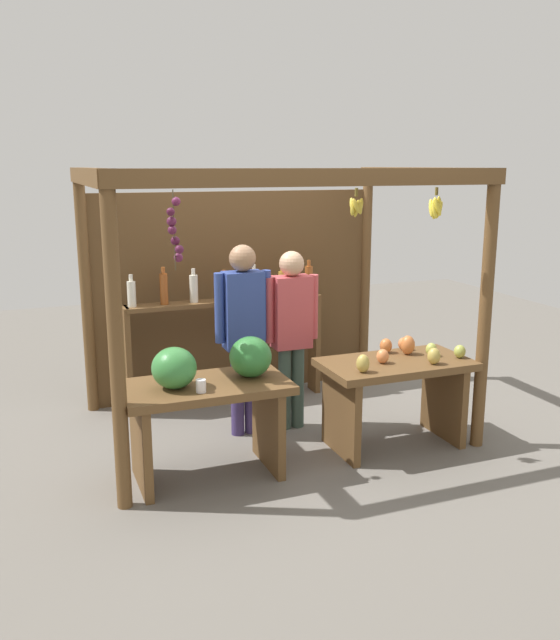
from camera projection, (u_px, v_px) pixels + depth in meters
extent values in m
plane|color=slate|center=(272.00, 426.00, 5.87)|extent=(12.00, 12.00, 0.00)
cylinder|color=brown|center=(116.00, 347.00, 4.23)|extent=(0.10, 0.10, 2.21)
cylinder|color=brown|center=(485.00, 313.00, 5.23)|extent=(0.10, 0.10, 2.21)
cylinder|color=brown|center=(86.00, 293.00, 6.02)|extent=(0.10, 0.10, 2.21)
cylinder|color=brown|center=(365.00, 275.00, 7.01)|extent=(0.10, 0.10, 2.21)
cube|color=brown|center=(322.00, 177.00, 4.50)|extent=(2.93, 0.12, 0.12)
cube|color=brown|center=(90.00, 176.00, 4.89)|extent=(0.12, 2.06, 0.12)
cube|color=brown|center=(422.00, 174.00, 5.89)|extent=(0.12, 2.06, 0.12)
cube|color=#52381E|center=(236.00, 294.00, 6.56)|extent=(2.83, 0.04, 1.98)
cylinder|color=brown|center=(356.00, 192.00, 4.81)|extent=(0.02, 0.02, 0.06)
ellipsoid|color=gold|center=(361.00, 205.00, 4.84)|extent=(0.04, 0.07, 0.12)
ellipsoid|color=gold|center=(356.00, 209.00, 4.86)|extent=(0.05, 0.05, 0.12)
ellipsoid|color=gold|center=(353.00, 208.00, 4.85)|extent=(0.05, 0.04, 0.12)
ellipsoid|color=gold|center=(352.00, 205.00, 4.82)|extent=(0.04, 0.08, 0.12)
ellipsoid|color=gold|center=(356.00, 206.00, 4.80)|extent=(0.08, 0.06, 0.12)
ellipsoid|color=gold|center=(359.00, 207.00, 4.82)|extent=(0.07, 0.06, 0.12)
cylinder|color=brown|center=(437.00, 191.00, 4.98)|extent=(0.02, 0.02, 0.06)
ellipsoid|color=yellow|center=(439.00, 210.00, 5.02)|extent=(0.04, 0.09, 0.15)
ellipsoid|color=yellow|center=(436.00, 210.00, 5.04)|extent=(0.06, 0.06, 0.15)
ellipsoid|color=yellow|center=(433.00, 207.00, 5.02)|extent=(0.06, 0.04, 0.15)
ellipsoid|color=yellow|center=(431.00, 208.00, 5.00)|extent=(0.05, 0.09, 0.15)
ellipsoid|color=yellow|center=(434.00, 209.00, 4.99)|extent=(0.05, 0.05, 0.15)
ellipsoid|color=yellow|center=(438.00, 207.00, 4.96)|extent=(0.08, 0.05, 0.15)
ellipsoid|color=yellow|center=(439.00, 205.00, 4.98)|extent=(0.07, 0.06, 0.15)
cylinder|color=#4C422D|center=(174.00, 230.00, 4.57)|extent=(0.01, 0.01, 0.55)
sphere|color=#601E42|center=(176.00, 201.00, 4.53)|extent=(0.06, 0.06, 0.06)
sphere|color=#47142D|center=(171.00, 212.00, 4.52)|extent=(0.06, 0.06, 0.06)
sphere|color=#511938|center=(172.00, 221.00, 4.56)|extent=(0.07, 0.07, 0.07)
sphere|color=#511938|center=(172.00, 230.00, 4.56)|extent=(0.06, 0.06, 0.06)
sphere|color=#47142D|center=(175.00, 241.00, 4.60)|extent=(0.06, 0.06, 0.06)
sphere|color=#511938|center=(179.00, 249.00, 4.58)|extent=(0.06, 0.06, 0.06)
sphere|color=#601E42|center=(178.00, 258.00, 4.64)|extent=(0.06, 0.06, 0.06)
cube|color=brown|center=(206.00, 387.00, 4.78)|extent=(1.19, 0.64, 0.06)
cube|color=brown|center=(141.00, 443.00, 4.69)|extent=(0.06, 0.58, 0.65)
cube|color=brown|center=(268.00, 425.00, 5.02)|extent=(0.06, 0.58, 0.65)
ellipsoid|color=#38843D|center=(174.00, 368.00, 4.63)|extent=(0.44, 0.44, 0.29)
ellipsoid|color=#2D7533|center=(251.00, 357.00, 4.88)|extent=(0.42, 0.42, 0.30)
cylinder|color=white|center=(201.00, 386.00, 4.57)|extent=(0.07, 0.07, 0.09)
cube|color=brown|center=(396.00, 364.00, 5.32)|extent=(1.19, 0.64, 0.06)
cube|color=brown|center=(341.00, 414.00, 5.24)|extent=(0.06, 0.58, 0.65)
cube|color=brown|center=(444.00, 399.00, 5.57)|extent=(0.06, 0.58, 0.65)
ellipsoid|color=#A8B24C|center=(460.00, 351.00, 5.38)|extent=(0.09, 0.09, 0.11)
ellipsoid|color=#E07F47|center=(383.00, 356.00, 5.23)|extent=(0.11, 0.11, 0.11)
ellipsoid|color=#B79E47|center=(363.00, 363.00, 5.00)|extent=(0.14, 0.14, 0.14)
ellipsoid|color=#CC7038|center=(408.00, 345.00, 5.48)|extent=(0.14, 0.14, 0.16)
ellipsoid|color=#CC7038|center=(386.00, 346.00, 5.52)|extent=(0.14, 0.14, 0.12)
ellipsoid|color=#B79E47|center=(434.00, 356.00, 5.21)|extent=(0.12, 0.12, 0.13)
ellipsoid|color=#A8B24C|center=(431.00, 350.00, 5.43)|extent=(0.12, 0.12, 0.11)
ellipsoid|color=#E07F47|center=(404.00, 344.00, 5.61)|extent=(0.13, 0.13, 0.11)
cube|color=brown|center=(128.00, 362.00, 6.04)|extent=(0.05, 0.20, 1.00)
cube|color=brown|center=(314.00, 343.00, 6.68)|extent=(0.05, 0.20, 1.00)
cube|color=brown|center=(225.00, 302.00, 6.25)|extent=(1.84, 0.22, 0.04)
cylinder|color=silver|center=(132.00, 294.00, 5.92)|extent=(0.08, 0.08, 0.23)
cylinder|color=silver|center=(131.00, 278.00, 5.89)|extent=(0.03, 0.03, 0.06)
cylinder|color=#994C1E|center=(164.00, 289.00, 6.02)|extent=(0.07, 0.07, 0.28)
cylinder|color=#994C1E|center=(163.00, 270.00, 5.98)|extent=(0.03, 0.03, 0.06)
cylinder|color=silver|center=(194.00, 289.00, 6.12)|extent=(0.08, 0.08, 0.25)
cylinder|color=silver|center=(193.00, 272.00, 6.08)|extent=(0.03, 0.03, 0.06)
cylinder|color=#994C1E|center=(224.00, 288.00, 6.22)|extent=(0.08, 0.08, 0.22)
cylinder|color=#994C1E|center=(224.00, 273.00, 6.19)|extent=(0.03, 0.03, 0.06)
cylinder|color=silver|center=(254.00, 284.00, 6.32)|extent=(0.07, 0.07, 0.26)
cylinder|color=silver|center=(254.00, 268.00, 6.28)|extent=(0.03, 0.03, 0.06)
cylinder|color=gold|center=(282.00, 284.00, 6.42)|extent=(0.07, 0.07, 0.23)
cylinder|color=gold|center=(282.00, 268.00, 6.39)|extent=(0.03, 0.03, 0.06)
cylinder|color=#994C1E|center=(309.00, 280.00, 6.52)|extent=(0.08, 0.08, 0.27)
cylinder|color=#994C1E|center=(309.00, 263.00, 6.48)|extent=(0.03, 0.03, 0.06)
cylinder|color=#3F3063|center=(237.00, 392.00, 5.60)|extent=(0.11, 0.11, 0.75)
cylinder|color=#3F3063|center=(251.00, 390.00, 5.65)|extent=(0.11, 0.11, 0.75)
cube|color=#2D428C|center=(243.00, 310.00, 5.47)|extent=(0.32, 0.19, 0.64)
cylinder|color=#2D428C|center=(219.00, 308.00, 5.39)|extent=(0.08, 0.08, 0.57)
cylinder|color=#2D428C|center=(266.00, 305.00, 5.53)|extent=(0.08, 0.08, 0.57)
sphere|color=#997051|center=(242.00, 258.00, 5.37)|extent=(0.22, 0.22, 0.22)
cylinder|color=#3E5549|center=(285.00, 388.00, 5.74)|extent=(0.11, 0.11, 0.72)
cylinder|color=#3E5549|center=(298.00, 387.00, 5.78)|extent=(0.11, 0.11, 0.72)
cube|color=#BF474C|center=(291.00, 312.00, 5.61)|extent=(0.32, 0.19, 0.61)
cylinder|color=#BF474C|center=(269.00, 310.00, 5.54)|extent=(0.08, 0.08, 0.55)
cylinder|color=#BF474C|center=(313.00, 307.00, 5.68)|extent=(0.08, 0.08, 0.55)
sphere|color=tan|center=(292.00, 264.00, 5.52)|extent=(0.21, 0.21, 0.21)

